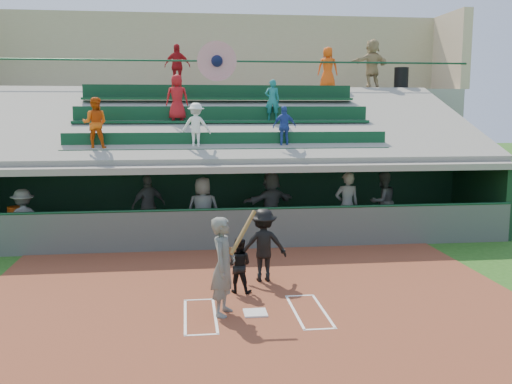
{
  "coord_description": "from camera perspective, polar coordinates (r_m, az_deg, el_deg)",
  "views": [
    {
      "loc": [
        -1.24,
        -10.12,
        3.81
      ],
      "look_at": [
        0.45,
        3.5,
        1.8
      ],
      "focal_mm": 40.0,
      "sensor_mm": 36.0,
      "label": 1
    }
  ],
  "objects": [
    {
      "name": "ground",
      "position": [
        10.89,
        -0.08,
        -12.15
      ],
      "size": [
        100.0,
        100.0,
        0.0
      ],
      "primitive_type": "plane",
      "color": "#214E16",
      "rests_on": "ground"
    },
    {
      "name": "dirt_slab",
      "position": [
        11.35,
        -0.39,
        -11.23
      ],
      "size": [
        11.0,
        9.0,
        0.02
      ],
      "primitive_type": "cube",
      "color": "brown",
      "rests_on": "ground"
    },
    {
      "name": "home_plate",
      "position": [
        10.88,
        -0.08,
        -11.98
      ],
      "size": [
        0.43,
        0.43,
        0.03
      ],
      "primitive_type": "cube",
      "color": "silver",
      "rests_on": "dirt_slab"
    },
    {
      "name": "batters_box_chalk",
      "position": [
        10.88,
        -0.08,
        -12.04
      ],
      "size": [
        2.65,
        1.85,
        0.01
      ],
      "color": "white",
      "rests_on": "dirt_slab"
    },
    {
      "name": "dugout_floor",
      "position": [
        17.34,
        -2.79,
        -4.3
      ],
      "size": [
        16.0,
        3.5,
        0.04
      ],
      "primitive_type": "cube",
      "color": "gray",
      "rests_on": "ground"
    },
    {
      "name": "concourse_slab",
      "position": [
        23.71,
        -4.06,
        4.66
      ],
      "size": [
        20.0,
        3.0,
        4.6
      ],
      "primitive_type": "cube",
      "color": "gray",
      "rests_on": "ground"
    },
    {
      "name": "grandstand",
      "position": [
        20.73,
        -3.64,
        4.03
      ],
      "size": [
        20.4,
        10.4,
        7.8
      ],
      "color": "#4F544F",
      "rests_on": "ground"
    },
    {
      "name": "batter_at_plate",
      "position": [
        10.59,
        -3.25,
        -7.38
      ],
      "size": [
        0.95,
        0.81,
        1.95
      ],
      "color": "#50534E",
      "rests_on": "dirt_slab"
    },
    {
      "name": "catcher",
      "position": [
        11.91,
        -1.76,
        -7.34
      ],
      "size": [
        0.66,
        0.59,
        1.15
      ],
      "primitive_type": "imported",
      "rotation": [
        0.0,
        0.0,
        2.83
      ],
      "color": "black",
      "rests_on": "dirt_slab"
    },
    {
      "name": "home_umpire",
      "position": [
        12.64,
        0.73,
        -5.31
      ],
      "size": [
        1.05,
        0.61,
        1.62
      ],
      "primitive_type": "imported",
      "rotation": [
        0.0,
        0.0,
        3.13
      ],
      "color": "black",
      "rests_on": "dirt_slab"
    },
    {
      "name": "dugout_bench",
      "position": [
        18.54,
        -3.03,
        -2.76
      ],
      "size": [
        13.8,
        1.0,
        0.41
      ],
      "primitive_type": "cube",
      "rotation": [
        0.0,
        0.0,
        0.04
      ],
      "color": "#955F36",
      "rests_on": "dugout_floor"
    },
    {
      "name": "white_table",
      "position": [
        17.16,
        -23.06,
        -3.87
      ],
      "size": [
        0.85,
        0.69,
        0.69
      ],
      "primitive_type": "cube",
      "rotation": [
        0.0,
        0.0,
        0.13
      ],
      "color": "white",
      "rests_on": "dugout_floor"
    },
    {
      "name": "water_cooler",
      "position": [
        17.06,
        -22.93,
        -2.05
      ],
      "size": [
        0.41,
        0.41,
        0.41
      ],
      "primitive_type": "cylinder",
      "color": "#C8440B",
      "rests_on": "white_table"
    },
    {
      "name": "dugout_player_a",
      "position": [
        16.57,
        -22.24,
        -2.55
      ],
      "size": [
        1.21,
        0.98,
        1.64
      ],
      "primitive_type": "imported",
      "rotation": [
        0.0,
        0.0,
        3.55
      ],
      "color": "#555853",
      "rests_on": "dugout_floor"
    },
    {
      "name": "dugout_player_b",
      "position": [
        17.4,
        -10.69,
        -1.31
      ],
      "size": [
        1.14,
        0.87,
        1.8
      ],
      "primitive_type": "imported",
      "rotation": [
        0.0,
        0.0,
        3.62
      ],
      "color": "#5C5F5A",
      "rests_on": "dugout_floor"
    },
    {
      "name": "dugout_player_c",
      "position": [
        16.1,
        -5.31,
        -1.82
      ],
      "size": [
        0.95,
        0.64,
        1.88
      ],
      "primitive_type": "imported",
      "rotation": [
        0.0,
        0.0,
        3.09
      ],
      "color": "#585B56",
      "rests_on": "dugout_floor"
    },
    {
      "name": "dugout_player_d",
      "position": [
        17.32,
        1.52,
        -1.07
      ],
      "size": [
        1.82,
        1.24,
        1.88
      ],
      "primitive_type": "imported",
      "rotation": [
        0.0,
        0.0,
        3.57
      ],
      "color": "#595B56",
      "rests_on": "dugout_floor"
    },
    {
      "name": "dugout_player_e",
      "position": [
        16.77,
        9.06,
        -1.35
      ],
      "size": [
        0.73,
        0.49,
        1.96
      ],
      "primitive_type": "imported",
      "rotation": [
        0.0,
        0.0,
        3.17
      ],
      "color": "#60635D",
      "rests_on": "dugout_floor"
    },
    {
      "name": "dugout_player_f",
      "position": [
        18.11,
        12.55,
        -0.93
      ],
      "size": [
        1.07,
        0.95,
        1.83
      ],
      "primitive_type": "imported",
      "rotation": [
        0.0,
        0.0,
        3.47
      ],
      "color": "#52544F",
      "rests_on": "dugout_floor"
    },
    {
      "name": "trash_bin",
      "position": [
        24.05,
        14.32,
        10.97
      ],
      "size": [
        0.56,
        0.56,
        0.85
      ],
      "primitive_type": "cylinder",
      "color": "black",
      "rests_on": "concourse_slab"
    },
    {
      "name": "concourse_staff_a",
      "position": [
        22.88,
        -7.86,
        12.36
      ],
      "size": [
        1.03,
        0.51,
        1.7
      ],
      "primitive_type": "imported",
      "rotation": [
        0.0,
        0.0,
        3.24
      ],
      "color": "#A91318",
      "rests_on": "concourse_slab"
    },
    {
      "name": "concourse_staff_b",
      "position": [
        23.05,
        7.19,
        12.23
      ],
      "size": [
        0.87,
        0.66,
        1.61
      ],
      "primitive_type": "imported",
      "rotation": [
        0.0,
        0.0,
        2.94
      ],
      "color": "#E94C0D",
      "rests_on": "concourse_slab"
    },
    {
      "name": "concourse_staff_c",
      "position": [
        24.04,
        11.52,
        12.43
      ],
      "size": [
        1.93,
        1.23,
        1.99
      ],
      "primitive_type": "imported",
      "rotation": [
        0.0,
        0.0,
        3.52
      ],
      "color": "tan",
      "rests_on": "concourse_slab"
    }
  ]
}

